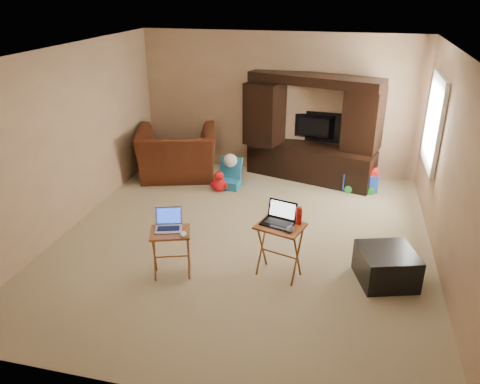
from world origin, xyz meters
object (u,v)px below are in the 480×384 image
(mouse_right, at_px, (290,229))
(plush_toy, at_px, (219,181))
(mouse_left, at_px, (183,234))
(ottoman, at_px, (386,266))
(tray_table_left, at_px, (172,253))
(tray_table_right, at_px, (279,251))
(television, at_px, (313,127))
(push_toy, at_px, (361,178))
(laptop_left, at_px, (168,221))
(entertainment_center, at_px, (312,129))
(child_rocker, at_px, (229,174))
(recliner, at_px, (177,154))
(water_bottle, at_px, (299,216))
(laptop_right, at_px, (278,215))

(mouse_right, bearing_deg, plush_toy, 122.57)
(mouse_left, bearing_deg, plush_toy, 97.23)
(ottoman, height_order, tray_table_left, tray_table_left)
(tray_table_right, bearing_deg, plush_toy, 138.35)
(television, distance_m, push_toy, 1.24)
(television, height_order, mouse_right, television)
(push_toy, bearing_deg, laptop_left, -125.87)
(entertainment_center, bearing_deg, ottoman, -52.22)
(child_rocker, bearing_deg, push_toy, 12.78)
(recliner, height_order, laptop_left, recliner)
(recliner, bearing_deg, television, 179.07)
(television, relative_size, recliner, 0.69)
(mouse_left, relative_size, water_bottle, 0.58)
(mouse_left, bearing_deg, child_rocker, 94.32)
(push_toy, xyz_separation_m, mouse_left, (-1.99, -3.22, 0.40))
(tray_table_left, bearing_deg, water_bottle, -4.16)
(recliner, relative_size, plush_toy, 3.80)
(child_rocker, distance_m, laptop_left, 2.75)
(water_bottle, bearing_deg, plush_toy, 126.11)
(plush_toy, bearing_deg, tray_table_left, -86.80)
(water_bottle, bearing_deg, mouse_right, -109.29)
(tray_table_right, bearing_deg, entertainment_center, 106.02)
(push_toy, bearing_deg, laptop_right, -109.59)
(television, bearing_deg, ottoman, 117.67)
(tray_table_left, relative_size, mouse_right, 4.32)
(push_toy, xyz_separation_m, tray_table_left, (-2.18, -3.15, 0.08))
(entertainment_center, bearing_deg, mouse_left, -91.21)
(ottoman, bearing_deg, tray_table_left, -169.17)
(push_toy, bearing_deg, plush_toy, -166.11)
(television, height_order, push_toy, television)
(child_rocker, height_order, laptop_left, laptop_left)
(ottoman, bearing_deg, child_rocker, 137.94)
(push_toy, distance_m, tray_table_right, 3.01)
(mouse_right, bearing_deg, tray_table_right, 137.29)
(laptop_left, distance_m, water_bottle, 1.52)
(tray_table_left, height_order, water_bottle, water_bottle)
(tray_table_left, distance_m, mouse_right, 1.45)
(push_toy, bearing_deg, mouse_right, -105.76)
(laptop_right, bearing_deg, water_bottle, 29.34)
(laptop_left, xyz_separation_m, mouse_left, (0.22, -0.10, -0.10))
(child_rocker, distance_m, plush_toy, 0.23)
(entertainment_center, xyz_separation_m, television, (0.00, 0.22, -0.04))
(ottoman, xyz_separation_m, laptop_left, (-2.52, -0.45, 0.52))
(mouse_left, xyz_separation_m, mouse_right, (1.18, 0.25, 0.09))
(child_rocker, bearing_deg, ottoman, -39.87)
(laptop_left, relative_size, mouse_left, 2.58)
(television, xyz_separation_m, mouse_right, (0.09, -3.52, -0.18))
(plush_toy, distance_m, laptop_left, 2.58)
(television, xyz_separation_m, laptop_right, (-0.08, -3.38, -0.09))
(laptop_right, bearing_deg, push_toy, 86.29)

